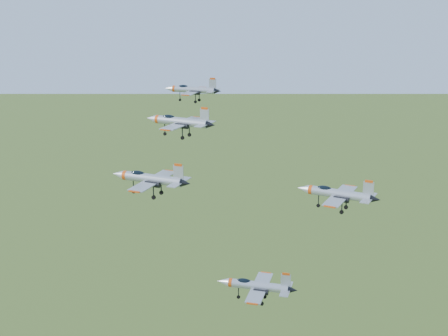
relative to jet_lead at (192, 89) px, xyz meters
The scene contains 5 objects.
jet_lead is the anchor object (origin of this frame).
jet_left_high 13.70m from the jet_lead, 64.07° to the right, with size 13.27×11.04×3.55m.
jet_right_high 32.17m from the jet_lead, 65.99° to the right, with size 12.68×10.62×3.40m.
jet_left_low 34.94m from the jet_lead, ahead, with size 13.71×11.39×3.66m.
jet_right_low 43.25m from the jet_lead, 41.02° to the right, with size 11.46×9.78×3.13m.
Camera 1 is at (47.68, -82.57, 170.41)m, focal length 50.00 mm.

